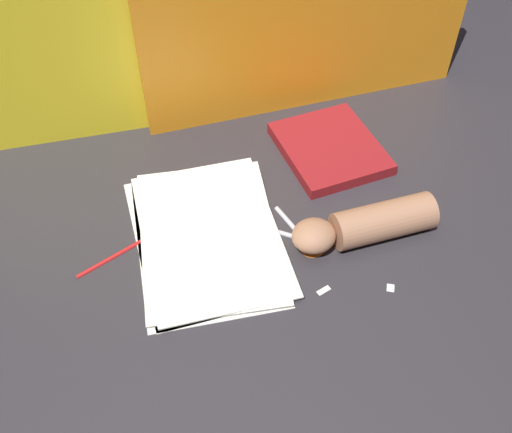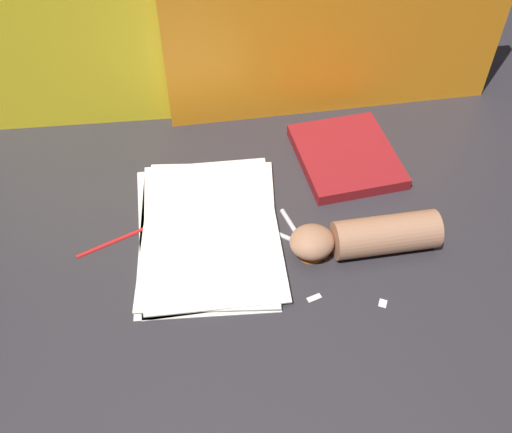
{
  "view_description": "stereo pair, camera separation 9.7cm",
  "coord_description": "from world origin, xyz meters",
  "px_view_note": "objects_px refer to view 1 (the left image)",
  "views": [
    {
      "loc": [
        -0.19,
        -0.63,
        0.82
      ],
      "look_at": [
        -0.04,
        0.04,
        0.06
      ],
      "focal_mm": 42.0,
      "sensor_mm": 36.0,
      "label": 1
    },
    {
      "loc": [
        -0.09,
        -0.64,
        0.82
      ],
      "look_at": [
        -0.04,
        0.04,
        0.06
      ],
      "focal_mm": 42.0,
      "sensor_mm": 36.0,
      "label": 2
    }
  ],
  "objects_px": {
    "scissors": "(305,238)",
    "hand_forearm": "(366,225)",
    "book_closed": "(330,148)",
    "paper_stack": "(207,236)"
  },
  "relations": [
    {
      "from": "scissors",
      "to": "hand_forearm",
      "type": "height_order",
      "value": "hand_forearm"
    },
    {
      "from": "paper_stack",
      "to": "book_closed",
      "type": "distance_m",
      "value": 0.33
    },
    {
      "from": "scissors",
      "to": "paper_stack",
      "type": "bearing_deg",
      "value": 165.8
    },
    {
      "from": "hand_forearm",
      "to": "scissors",
      "type": "bearing_deg",
      "value": 170.3
    },
    {
      "from": "book_closed",
      "to": "scissors",
      "type": "bearing_deg",
      "value": -117.95
    },
    {
      "from": "book_closed",
      "to": "hand_forearm",
      "type": "distance_m",
      "value": 0.23
    },
    {
      "from": "book_closed",
      "to": "scissors",
      "type": "distance_m",
      "value": 0.24
    },
    {
      "from": "paper_stack",
      "to": "book_closed",
      "type": "relative_size",
      "value": 1.5
    },
    {
      "from": "paper_stack",
      "to": "book_closed",
      "type": "height_order",
      "value": "book_closed"
    },
    {
      "from": "scissors",
      "to": "hand_forearm",
      "type": "xyz_separation_m",
      "value": [
        0.11,
        -0.02,
        0.03
      ]
    }
  ]
}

